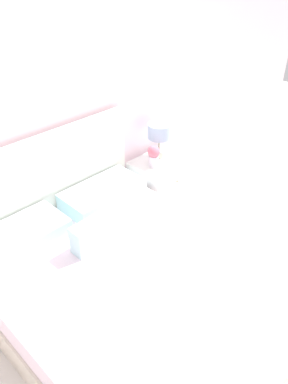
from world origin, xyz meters
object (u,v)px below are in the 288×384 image
at_px(bed, 127,289).
at_px(flower_vase, 154,155).
at_px(table_lamp, 159,134).
at_px(nightstand, 160,187).

xyz_separation_m(bed, flower_vase, (1.00, 0.69, 0.43)).
xyz_separation_m(bed, table_lamp, (1.18, 0.79, 0.55)).
height_order(bed, nightstand, bed).
height_order(nightstand, flower_vase, flower_vase).
xyz_separation_m(table_lamp, flower_vase, (-0.18, -0.10, -0.12)).
xyz_separation_m(bed, nightstand, (1.11, 0.71, 0.01)).
xyz_separation_m(nightstand, flower_vase, (-0.12, -0.02, 0.41)).
bearing_deg(nightstand, bed, -147.50).
relative_size(bed, nightstand, 3.46).
xyz_separation_m(nightstand, table_lamp, (0.06, 0.08, 0.53)).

